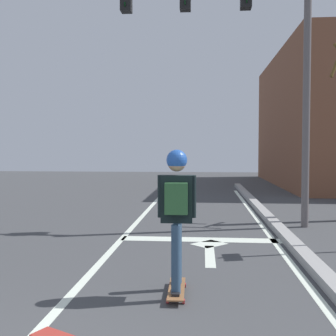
# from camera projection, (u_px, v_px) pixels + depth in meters

# --- Properties ---
(lane_line_center) EXTENTS (0.12, 20.00, 0.01)m
(lane_line_center) POSITION_uv_depth(u_px,v_px,m) (118.00, 243.00, 7.70)
(lane_line_center) COLOR silver
(lane_line_center) RESTS_ON ground
(lane_line_curbside) EXTENTS (0.12, 20.00, 0.01)m
(lane_line_curbside) POSITION_uv_depth(u_px,v_px,m) (278.00, 246.00, 7.46)
(lane_line_curbside) COLOR silver
(lane_line_curbside) RESTS_ON ground
(stop_bar) EXTENTS (3.05, 0.40, 0.01)m
(stop_bar) POSITION_uv_depth(u_px,v_px,m) (201.00, 240.00, 7.98)
(stop_bar) COLOR silver
(stop_bar) RESTS_ON ground
(lane_arrow_stem) EXTENTS (0.16, 1.40, 0.01)m
(lane_arrow_stem) POSITION_uv_depth(u_px,v_px,m) (210.00, 256.00, 6.78)
(lane_arrow_stem) COLOR silver
(lane_arrow_stem) RESTS_ON ground
(lane_arrow_head) EXTENTS (0.71, 0.71, 0.01)m
(lane_arrow_head) POSITION_uv_depth(u_px,v_px,m) (209.00, 244.00, 7.62)
(lane_arrow_head) COLOR silver
(lane_arrow_head) RESTS_ON ground
(curb_strip) EXTENTS (0.24, 24.00, 0.14)m
(curb_strip) POSITION_uv_depth(u_px,v_px,m) (292.00, 242.00, 7.43)
(curb_strip) COLOR #979694
(curb_strip) RESTS_ON ground
(skateboard) EXTENTS (0.22, 0.83, 0.08)m
(skateboard) POSITION_uv_depth(u_px,v_px,m) (177.00, 289.00, 4.96)
(skateboard) COLOR brown
(skateboard) RESTS_ON ground
(skater) EXTENTS (0.46, 0.61, 1.65)m
(skater) POSITION_uv_depth(u_px,v_px,m) (177.00, 201.00, 4.89)
(skater) COLOR #2F4965
(skater) RESTS_ON skateboard
(traffic_signal_mast) EXTENTS (5.42, 0.34, 5.90)m
(traffic_signal_mast) POSITION_uv_depth(u_px,v_px,m) (236.00, 33.00, 9.22)
(traffic_signal_mast) COLOR #5F5959
(traffic_signal_mast) RESTS_ON ground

